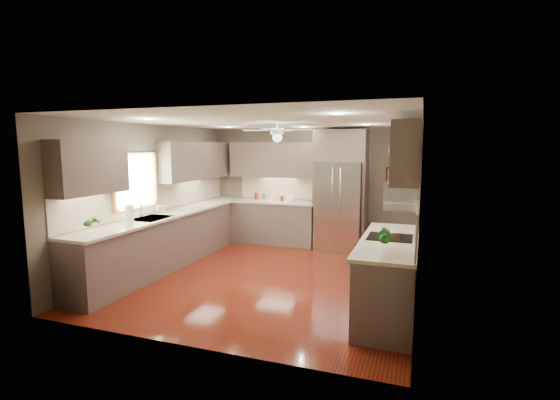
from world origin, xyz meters
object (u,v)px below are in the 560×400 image
Objects in this scene: canister_c at (272,196)px; potted_plant_right at (384,236)px; canister_b at (264,197)px; potted_plant_left at (91,222)px; refrigerator at (340,192)px; stool at (368,255)px; canister_a at (256,196)px; bowl at (290,200)px; paper_towel at (129,214)px; microwave at (401,195)px; canister_d at (282,198)px; soap_bottle at (161,208)px.

canister_c is 0.56× the size of potted_plant_right.
potted_plant_left is (-0.97, -3.96, 0.08)m from canister_b.
canister_b is 1.70m from refrigerator.
potted_plant_right is 0.14× the size of refrigerator.
canister_a is at bearing 154.22° from stool.
potted_plant_left is at bearing -141.19° from stool.
bowl is 0.74× the size of paper_towel.
canister_b is 0.05× the size of refrigerator.
microwave reaches higher than stool.
refrigerator reaches higher than microwave.
paper_towel is at bearing -113.07° from canister_d.
soap_bottle is 0.83× the size of bowl.
canister_d is 0.19m from bowl.
potted_plant_right is at bearing -19.29° from soap_bottle.
stool is at bearing -31.10° from canister_d.
bowl is at bearing 68.34° from potted_plant_left.
microwave reaches higher than canister_a.
potted_plant_left is (-1.38, -3.96, 0.09)m from canister_d.
potted_plant_right is (3.96, -1.39, 0.08)m from soap_bottle.
refrigerator is at bearing 55.82° from potted_plant_left.
canister_b reaches higher than stool.
potted_plant_right reaches higher than bowl.
refrigerator is (-1.20, 3.58, 0.07)m from potted_plant_right.
microwave is (1.33, -2.71, 0.29)m from refrigerator.
paper_towel reaches higher than soap_bottle.
soap_bottle is 0.38× the size of stool.
canister_d is at bearing -0.18° from canister_b.
potted_plant_right is at bearing -71.50° from refrigerator.
soap_bottle is 0.34× the size of microwave.
canister_c is at bearing 70.91° from paper_towel.
canister_c is 4.17m from potted_plant_left.
stool is (2.26, -1.27, -0.79)m from canister_c.
potted_plant_left is 4.74m from refrigerator.
soap_bottle is at bearing -118.63° from canister_c.
refrigerator is (2.66, 3.92, 0.10)m from potted_plant_left.
canister_d is 0.34× the size of potted_plant_right.
refrigerator reaches higher than stool.
canister_c is at bearing 150.64° from stool.
canister_b is 0.58× the size of bowl.
canister_c is 4.56m from potted_plant_right.
stool is at bearing 100.71° from potted_plant_right.
bowl is at bearing 131.15° from microwave.
refrigerator is at bearing 108.50° from potted_plant_right.
potted_plant_right is at bearing -98.40° from microwave.
canister_b is 2.48m from soap_bottle.
canister_a is 0.63m from canister_d.
canister_b is at bearing 178.64° from refrigerator.
bowl is (1.68, 2.24, -0.07)m from soap_bottle.
microwave is at bearing -44.57° from canister_c.
canister_a reaches higher than bowl.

